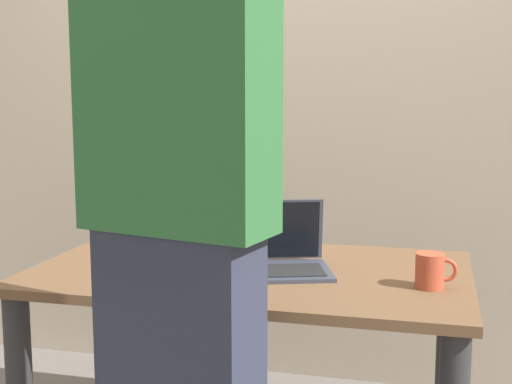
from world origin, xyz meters
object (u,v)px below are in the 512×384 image
object	(u,v)px
laptop	(281,256)
beer_bottle_amber	(186,219)
beer_bottle_green	(201,228)
person_figure	(178,221)
coffee_mug	(431,271)

from	to	relation	value
laptop	beer_bottle_amber	xyz separation A→B (m)	(-0.40, 0.22, 0.06)
beer_bottle_green	person_figure	xyz separation A→B (m)	(0.19, -0.72, 0.17)
beer_bottle_amber	person_figure	xyz separation A→B (m)	(0.29, -0.85, 0.16)
beer_bottle_amber	laptop	bearing A→B (deg)	-29.25
laptop	coffee_mug	bearing A→B (deg)	-12.19
beer_bottle_green	coffee_mug	distance (m)	0.79
coffee_mug	laptop	bearing A→B (deg)	167.81
beer_bottle_green	beer_bottle_amber	size ratio (longest dim) A/B	0.96
beer_bottle_green	person_figure	size ratio (longest dim) A/B	0.14
beer_bottle_amber	coffee_mug	size ratio (longest dim) A/B	2.32
person_figure	beer_bottle_amber	bearing A→B (deg)	108.77
laptop	beer_bottle_green	world-z (taller)	beer_bottle_green
laptop	beer_bottle_green	xyz separation A→B (m)	(-0.30, 0.09, 0.06)
laptop	beer_bottle_green	bearing A→B (deg)	163.38
beer_bottle_green	coffee_mug	world-z (taller)	beer_bottle_green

